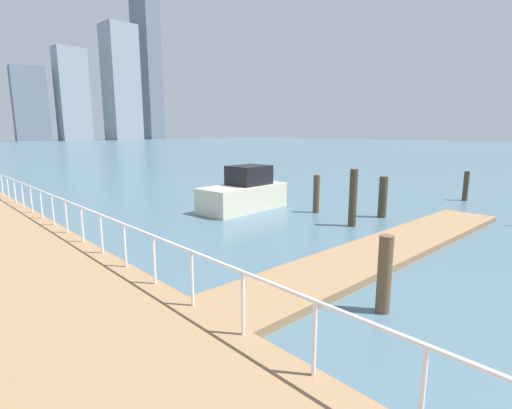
{
  "coord_description": "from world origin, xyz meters",
  "views": [
    {
      "loc": [
        -6.84,
        2.61,
        3.59
      ],
      "look_at": [
        0.59,
        10.6,
        1.51
      ],
      "focal_mm": 27.01,
      "sensor_mm": 36.0,
      "label": 1
    }
  ],
  "objects": [
    {
      "name": "skyline_tower_5",
      "position": [
        64.61,
        160.94,
        22.84
      ],
      "size": [
        12.58,
        11.74,
        45.67
      ],
      "primitive_type": "cube",
      "rotation": [
        0.0,
        0.0,
        0.05
      ],
      "color": "#8C939E",
      "rests_on": "ground_plane"
    },
    {
      "name": "skyline_tower_6",
      "position": [
        80.52,
        168.31,
        32.91
      ],
      "size": [
        8.47,
        13.48,
        65.83
      ],
      "primitive_type": "cube",
      "rotation": [
        0.0,
        0.0,
        0.09
      ],
      "color": "slate",
      "rests_on": "ground_plane"
    },
    {
      "name": "moored_boat_3",
      "position": [
        4.71,
        15.83,
        0.78
      ],
      "size": [
        4.41,
        2.21,
        2.03
      ],
      "color": "beige",
      "rests_on": "ground_plane"
    },
    {
      "name": "dock_piling_4",
      "position": [
        5.65,
        10.63,
        1.1
      ],
      "size": [
        0.3,
        0.3,
        2.2
      ],
      "primitive_type": "cylinder",
      "color": "#473826",
      "rests_on": "ground_plane"
    },
    {
      "name": "floating_dock",
      "position": [
        3.58,
        8.1,
        0.09
      ],
      "size": [
        14.15,
        2.0,
        0.18
      ],
      "primitive_type": "cube",
      "color": "#93704C",
      "rests_on": "ground_plane"
    },
    {
      "name": "skyline_tower_3",
      "position": [
        31.32,
        165.15,
        13.23
      ],
      "size": [
        11.82,
        8.07,
        26.46
      ],
      "primitive_type": "cube",
      "rotation": [
        0.0,
        0.0,
        -0.1
      ],
      "color": "slate",
      "rests_on": "ground_plane"
    },
    {
      "name": "dock_piling_5",
      "position": [
        6.61,
        13.14,
        0.85
      ],
      "size": [
        0.28,
        0.28,
        1.69
      ],
      "primitive_type": "cylinder",
      "color": "brown",
      "rests_on": "ground_plane"
    },
    {
      "name": "boardwalk_railing",
      "position": [
        -3.15,
        9.72,
        1.22
      ],
      "size": [
        0.06,
        31.35,
        1.08
      ],
      "color": "white",
      "rests_on": "boardwalk"
    },
    {
      "name": "ground_plane",
      "position": [
        0.0,
        20.0,
        0.0
      ],
      "size": [
        300.0,
        300.0,
        0.0
      ],
      "primitive_type": "plane",
      "color": "#476675"
    },
    {
      "name": "dock_piling_3",
      "position": [
        -0.05,
        6.16,
        0.8
      ],
      "size": [
        0.28,
        0.28,
        1.6
      ],
      "primitive_type": "cylinder",
      "color": "brown",
      "rests_on": "ground_plane"
    },
    {
      "name": "dock_piling_1",
      "position": [
        14.78,
        9.73,
        0.77
      ],
      "size": [
        0.27,
        0.27,
        1.55
      ],
      "primitive_type": "cylinder",
      "color": "#473826",
      "rests_on": "ground_plane"
    },
    {
      "name": "dock_piling_2",
      "position": [
        7.91,
        10.64,
        0.87
      ],
      "size": [
        0.35,
        0.35,
        1.74
      ],
      "primitive_type": "cylinder",
      "color": "#473826",
      "rests_on": "ground_plane"
    },
    {
      "name": "skyline_tower_4",
      "position": [
        45.23,
        161.31,
        17.15
      ],
      "size": [
        11.47,
        7.17,
        34.3
      ],
      "primitive_type": "cube",
      "rotation": [
        0.0,
        0.0,
        0.06
      ],
      "color": "#8C939E",
      "rests_on": "ground_plane"
    }
  ]
}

